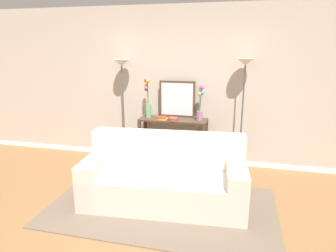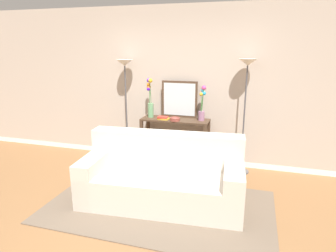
{
  "view_description": "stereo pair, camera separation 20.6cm",
  "coord_description": "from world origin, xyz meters",
  "px_view_note": "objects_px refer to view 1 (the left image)",
  "views": [
    {
      "loc": [
        1.02,
        -2.72,
        1.99
      ],
      "look_at": [
        0.05,
        1.3,
        0.87
      ],
      "focal_mm": 31.64,
      "sensor_mm": 36.0,
      "label": 1
    },
    {
      "loc": [
        1.22,
        -2.66,
        1.99
      ],
      "look_at": [
        0.05,
        1.3,
        0.87
      ],
      "focal_mm": 31.64,
      "sensor_mm": 36.0,
      "label": 2
    }
  ],
  "objects_px": {
    "vase_tall_flowers": "(148,101)",
    "book_row_under_console": "(160,161)",
    "couch": "(165,179)",
    "floor_lamp_left": "(122,83)",
    "floor_lamp_right": "(244,84)",
    "fruit_bowl": "(173,119)",
    "book_stack": "(161,118)",
    "vase_short_flowers": "(200,106)",
    "console_table": "(173,134)",
    "wall_mirror": "(177,99)"
  },
  "relations": [
    {
      "from": "couch",
      "to": "floor_lamp_right",
      "type": "xyz_separation_m",
      "value": [
        0.94,
        1.26,
        1.11
      ]
    },
    {
      "from": "floor_lamp_right",
      "to": "book_stack",
      "type": "xyz_separation_m",
      "value": [
        -1.29,
        -0.11,
        -0.58
      ]
    },
    {
      "from": "floor_lamp_right",
      "to": "wall_mirror",
      "type": "height_order",
      "value": "floor_lamp_right"
    },
    {
      "from": "couch",
      "to": "console_table",
      "type": "xyz_separation_m",
      "value": [
        -0.16,
        1.23,
        0.25
      ]
    },
    {
      "from": "vase_short_flowers",
      "to": "book_row_under_console",
      "type": "height_order",
      "value": "vase_short_flowers"
    },
    {
      "from": "console_table",
      "to": "fruit_bowl",
      "type": "height_order",
      "value": "fruit_bowl"
    },
    {
      "from": "wall_mirror",
      "to": "fruit_bowl",
      "type": "relative_size",
      "value": 3.78
    },
    {
      "from": "console_table",
      "to": "floor_lamp_right",
      "type": "relative_size",
      "value": 0.62
    },
    {
      "from": "couch",
      "to": "fruit_bowl",
      "type": "bearing_deg",
      "value": 96.93
    },
    {
      "from": "vase_tall_flowers",
      "to": "book_row_under_console",
      "type": "relative_size",
      "value": 1.42
    },
    {
      "from": "wall_mirror",
      "to": "book_stack",
      "type": "xyz_separation_m",
      "value": [
        -0.21,
        -0.23,
        -0.28
      ]
    },
    {
      "from": "wall_mirror",
      "to": "vase_tall_flowers",
      "type": "height_order",
      "value": "vase_tall_flowers"
    },
    {
      "from": "floor_lamp_left",
      "to": "book_row_under_console",
      "type": "bearing_deg",
      "value": -2.46
    },
    {
      "from": "couch",
      "to": "vase_tall_flowers",
      "type": "relative_size",
      "value": 3.21
    },
    {
      "from": "book_stack",
      "to": "vase_short_flowers",
      "type": "bearing_deg",
      "value": 10.62
    },
    {
      "from": "book_stack",
      "to": "wall_mirror",
      "type": "bearing_deg",
      "value": 47.98
    },
    {
      "from": "floor_lamp_left",
      "to": "wall_mirror",
      "type": "relative_size",
      "value": 2.9
    },
    {
      "from": "floor_lamp_right",
      "to": "vase_short_flowers",
      "type": "relative_size",
      "value": 3.2
    },
    {
      "from": "floor_lamp_right",
      "to": "console_table",
      "type": "bearing_deg",
      "value": -178.53
    },
    {
      "from": "fruit_bowl",
      "to": "book_stack",
      "type": "bearing_deg",
      "value": 170.8
    },
    {
      "from": "console_table",
      "to": "vase_short_flowers",
      "type": "distance_m",
      "value": 0.67
    },
    {
      "from": "wall_mirror",
      "to": "console_table",
      "type": "bearing_deg",
      "value": -101.57
    },
    {
      "from": "wall_mirror",
      "to": "vase_tall_flowers",
      "type": "relative_size",
      "value": 0.93
    },
    {
      "from": "wall_mirror",
      "to": "fruit_bowl",
      "type": "xyz_separation_m",
      "value": [
        -0.0,
        -0.27,
        -0.28
      ]
    },
    {
      "from": "vase_tall_flowers",
      "to": "book_stack",
      "type": "height_order",
      "value": "vase_tall_flowers"
    },
    {
      "from": "floor_lamp_left",
      "to": "book_row_under_console",
      "type": "height_order",
      "value": "floor_lamp_left"
    },
    {
      "from": "floor_lamp_left",
      "to": "vase_short_flowers",
      "type": "distance_m",
      "value": 1.37
    },
    {
      "from": "floor_lamp_left",
      "to": "floor_lamp_right",
      "type": "relative_size",
      "value": 0.98
    },
    {
      "from": "console_table",
      "to": "wall_mirror",
      "type": "bearing_deg",
      "value": 78.43
    },
    {
      "from": "vase_short_flowers",
      "to": "book_stack",
      "type": "relative_size",
      "value": 2.88
    },
    {
      "from": "couch",
      "to": "floor_lamp_left",
      "type": "bearing_deg",
      "value": 129.97
    },
    {
      "from": "floor_lamp_right",
      "to": "vase_short_flowers",
      "type": "xyz_separation_m",
      "value": [
        -0.67,
        0.01,
        -0.36
      ]
    },
    {
      "from": "vase_short_flowers",
      "to": "fruit_bowl",
      "type": "bearing_deg",
      "value": -159.93
    },
    {
      "from": "book_stack",
      "to": "book_row_under_console",
      "type": "height_order",
      "value": "book_stack"
    },
    {
      "from": "book_stack",
      "to": "console_table",
      "type": "bearing_deg",
      "value": 24.34
    },
    {
      "from": "console_table",
      "to": "book_stack",
      "type": "distance_m",
      "value": 0.35
    },
    {
      "from": "couch",
      "to": "vase_short_flowers",
      "type": "bearing_deg",
      "value": 77.68
    },
    {
      "from": "console_table",
      "to": "vase_short_flowers",
      "type": "relative_size",
      "value": 1.99
    },
    {
      "from": "console_table",
      "to": "wall_mirror",
      "type": "xyz_separation_m",
      "value": [
        0.03,
        0.15,
        0.57
      ]
    },
    {
      "from": "fruit_bowl",
      "to": "book_row_under_console",
      "type": "height_order",
      "value": "fruit_bowl"
    },
    {
      "from": "console_table",
      "to": "book_row_under_console",
      "type": "xyz_separation_m",
      "value": [
        -0.23,
        0.0,
        -0.5
      ]
    },
    {
      "from": "vase_tall_flowers",
      "to": "vase_short_flowers",
      "type": "height_order",
      "value": "vase_tall_flowers"
    },
    {
      "from": "vase_tall_flowers",
      "to": "floor_lamp_right",
      "type": "bearing_deg",
      "value": 0.44
    },
    {
      "from": "floor_lamp_right",
      "to": "fruit_bowl",
      "type": "bearing_deg",
      "value": -172.41
    },
    {
      "from": "floor_lamp_right",
      "to": "fruit_bowl",
      "type": "relative_size",
      "value": 11.18
    },
    {
      "from": "book_stack",
      "to": "book_row_under_console",
      "type": "relative_size",
      "value": 0.42
    },
    {
      "from": "book_row_under_console",
      "to": "vase_tall_flowers",
      "type": "bearing_deg",
      "value": 175.59
    },
    {
      "from": "floor_lamp_right",
      "to": "fruit_bowl",
      "type": "distance_m",
      "value": 1.23
    },
    {
      "from": "vase_short_flowers",
      "to": "book_row_under_console",
      "type": "distance_m",
      "value": 1.21
    },
    {
      "from": "floor_lamp_right",
      "to": "vase_tall_flowers",
      "type": "height_order",
      "value": "floor_lamp_right"
    }
  ]
}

